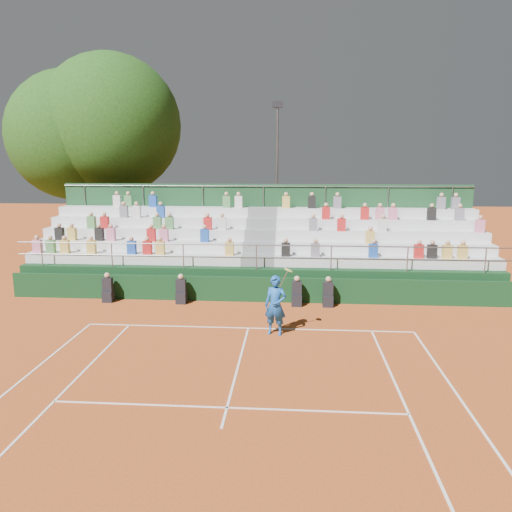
# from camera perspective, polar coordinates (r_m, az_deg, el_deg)

# --- Properties ---
(ground) EXTENTS (90.00, 90.00, 0.00)m
(ground) POSITION_cam_1_polar(r_m,az_deg,el_deg) (17.00, -0.88, -8.25)
(ground) COLOR #B34D1D
(ground) RESTS_ON ground
(courtside_wall) EXTENTS (20.00, 0.15, 1.00)m
(courtside_wall) POSITION_cam_1_polar(r_m,az_deg,el_deg) (19.91, -0.06, -3.84)
(courtside_wall) COLOR black
(courtside_wall) RESTS_ON ground
(line_officials) EXTENTS (9.11, 0.40, 1.19)m
(line_officials) POSITION_cam_1_polar(r_m,az_deg,el_deg) (19.59, -3.30, -4.18)
(line_officials) COLOR black
(line_officials) RESTS_ON ground
(grandstand) EXTENTS (20.00, 5.20, 4.40)m
(grandstand) POSITION_cam_1_polar(r_m,az_deg,el_deg) (22.92, 0.52, -0.38)
(grandstand) COLOR black
(grandstand) RESTS_ON ground
(tennis_player) EXTENTS (0.93, 0.61, 2.22)m
(tennis_player) POSITION_cam_1_polar(r_m,az_deg,el_deg) (16.16, 2.24, -5.65)
(tennis_player) COLOR #1651AA
(tennis_player) RESTS_ON ground
(tree_west) EXTENTS (7.29, 7.29, 10.55)m
(tree_west) POSITION_cam_1_polar(r_m,az_deg,el_deg) (30.96, -20.12, 12.78)
(tree_west) COLOR #331E12
(tree_west) RESTS_ON ground
(tree_east) EXTENTS (7.84, 7.84, 11.41)m
(tree_east) POSITION_cam_1_polar(r_m,az_deg,el_deg) (30.22, -16.25, 14.18)
(tree_east) COLOR #331E12
(tree_east) RESTS_ON ground
(floodlight_mast) EXTENTS (0.60, 0.25, 8.81)m
(floodlight_mast) POSITION_cam_1_polar(r_m,az_deg,el_deg) (29.37, 2.42, 10.04)
(floodlight_mast) COLOR gray
(floodlight_mast) RESTS_ON ground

